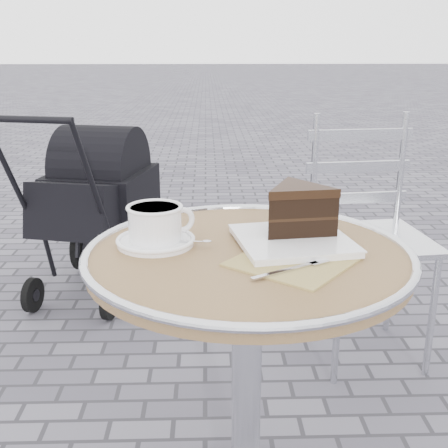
{
  "coord_description": "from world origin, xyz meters",
  "views": [
    {
      "loc": [
        -0.09,
        -1.14,
        1.16
      ],
      "look_at": [
        -0.05,
        0.04,
        0.78
      ],
      "focal_mm": 45.0,
      "sensor_mm": 36.0,
      "label": 1
    }
  ],
  "objects_px": {
    "bistro_chair": "(363,208)",
    "baby_stroller": "(95,208)",
    "cafe_table": "(247,319)",
    "cake_plate_set": "(297,217)",
    "cappuccino_set": "(156,227)"
  },
  "relations": [
    {
      "from": "cappuccino_set",
      "to": "cake_plate_set",
      "type": "xyz_separation_m",
      "value": [
        0.32,
        0.01,
        0.02
      ]
    },
    {
      "from": "cake_plate_set",
      "to": "baby_stroller",
      "type": "bearing_deg",
      "value": 107.6
    },
    {
      "from": "cake_plate_set",
      "to": "cappuccino_set",
      "type": "bearing_deg",
      "value": 171.39
    },
    {
      "from": "cafe_table",
      "to": "cappuccino_set",
      "type": "distance_m",
      "value": 0.29
    },
    {
      "from": "cafe_table",
      "to": "bistro_chair",
      "type": "height_order",
      "value": "bistro_chair"
    },
    {
      "from": "bistro_chair",
      "to": "baby_stroller",
      "type": "height_order",
      "value": "bistro_chair"
    },
    {
      "from": "cake_plate_set",
      "to": "bistro_chair",
      "type": "relative_size",
      "value": 0.45
    },
    {
      "from": "cake_plate_set",
      "to": "bistro_chair",
      "type": "height_order",
      "value": "bistro_chair"
    },
    {
      "from": "baby_stroller",
      "to": "cake_plate_set",
      "type": "bearing_deg",
      "value": -49.19
    },
    {
      "from": "bistro_chair",
      "to": "baby_stroller",
      "type": "distance_m",
      "value": 1.29
    },
    {
      "from": "cafe_table",
      "to": "cappuccino_set",
      "type": "relative_size",
      "value": 3.65
    },
    {
      "from": "cake_plate_set",
      "to": "cafe_table",
      "type": "bearing_deg",
      "value": -162.55
    },
    {
      "from": "cappuccino_set",
      "to": "bistro_chair",
      "type": "distance_m",
      "value": 1.12
    },
    {
      "from": "cafe_table",
      "to": "cake_plate_set",
      "type": "relative_size",
      "value": 1.8
    },
    {
      "from": "cafe_table",
      "to": "baby_stroller",
      "type": "bearing_deg",
      "value": 113.09
    }
  ]
}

